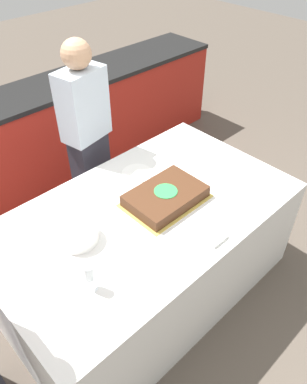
{
  "coord_description": "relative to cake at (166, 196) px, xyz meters",
  "views": [
    {
      "loc": [
        -1.13,
        -1.26,
        2.32
      ],
      "look_at": [
        0.08,
        0.0,
        0.86
      ],
      "focal_mm": 35.0,
      "sensor_mm": 36.0,
      "label": 1
    }
  ],
  "objects": [
    {
      "name": "wine_glass",
      "position": [
        -0.73,
        -0.21,
        0.07
      ],
      "size": [
        0.07,
        0.07,
        0.17
      ],
      "color": "white",
      "rests_on": "dining_table"
    },
    {
      "name": "plate_stack",
      "position": [
        -0.59,
        0.11,
        0.0
      ],
      "size": [
        0.23,
        0.23,
        0.09
      ],
      "color": "white",
      "rests_on": "dining_table"
    },
    {
      "name": "cake",
      "position": [
        0.0,
        0.0,
        0.0
      ],
      "size": [
        0.52,
        0.36,
        0.08
      ],
      "color": "gold",
      "rests_on": "dining_table"
    },
    {
      "name": "person_cutting_cake",
      "position": [
        0.0,
        0.81,
        0.02
      ],
      "size": [
        0.37,
        0.26,
        1.57
      ],
      "rotation": [
        0.0,
        0.0,
        -2.95
      ],
      "color": "#282833",
      "rests_on": "ground_plane"
    },
    {
      "name": "utensil_pile",
      "position": [
        -0.03,
        -0.42,
        -0.03
      ],
      "size": [
        0.13,
        0.09,
        0.02
      ],
      "color": "white",
      "rests_on": "dining_table"
    },
    {
      "name": "side_plate_near_cake",
      "position": [
        0.06,
        0.34,
        -0.04
      ],
      "size": [
        0.21,
        0.21,
        0.0
      ],
      "color": "white",
      "rests_on": "dining_table"
    },
    {
      "name": "back_counter",
      "position": [
        -0.15,
        1.67,
        -0.34
      ],
      "size": [
        4.4,
        0.58,
        0.92
      ],
      "color": "#A82319",
      "rests_on": "ground_plane"
    },
    {
      "name": "ground_plane",
      "position": [
        -0.15,
        0.03,
        -0.8
      ],
      "size": [
        14.0,
        14.0,
        0.0
      ],
      "primitive_type": "plane",
      "color": "brown"
    },
    {
      "name": "dining_table",
      "position": [
        -0.15,
        0.03,
        -0.42
      ],
      "size": [
        1.92,
        1.13,
        0.76
      ],
      "color": "silver",
      "rests_on": "ground_plane"
    },
    {
      "name": "side_plate_right_edge",
      "position": [
        0.64,
        0.12,
        -0.04
      ],
      "size": [
        0.21,
        0.21,
        0.0
      ],
      "color": "white",
      "rests_on": "dining_table"
    }
  ]
}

